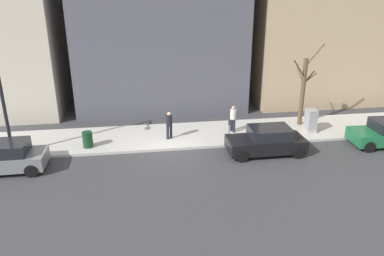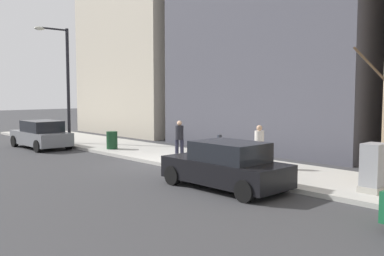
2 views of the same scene
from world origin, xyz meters
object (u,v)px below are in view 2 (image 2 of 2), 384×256
(parked_car_black, at_px, (226,166))
(streetlamp, at_px, (64,75))
(utility_box, at_px, (374,168))
(pedestrian_near_meter, at_px, (259,144))
(parked_car_grey, at_px, (41,135))
(trash_bin, at_px, (112,140))
(parking_meter, at_px, (219,149))
(office_block_center, at_px, (308,9))
(pedestrian_midblock, at_px, (179,137))

(parked_car_black, height_order, streetlamp, streetlamp)
(utility_box, relative_size, pedestrian_near_meter, 0.86)
(parked_car_grey, distance_m, pedestrian_near_meter, 12.91)
(trash_bin, height_order, pedestrian_near_meter, pedestrian_near_meter)
(parked_car_grey, bearing_deg, parking_meter, -82.43)
(parked_car_black, height_order, parking_meter, parked_car_black)
(parking_meter, distance_m, pedestrian_near_meter, 1.68)
(parked_car_black, height_order, utility_box, utility_box)
(parking_meter, distance_m, office_block_center, 13.46)
(parked_car_grey, xyz_separation_m, parking_meter, (1.61, -11.88, 0.24))
(parking_meter, distance_m, trash_bin, 8.04)
(trash_bin, bearing_deg, streetlamp, 98.88)
(parked_car_black, bearing_deg, pedestrian_midblock, 63.79)
(parked_car_black, bearing_deg, parked_car_grey, 90.43)
(office_block_center, bearing_deg, parked_car_grey, 145.84)
(parked_car_black, distance_m, pedestrian_near_meter, 3.31)
(parking_meter, relative_size, office_block_center, 0.08)
(pedestrian_near_meter, bearing_deg, pedestrian_midblock, -108.94)
(parking_meter, bearing_deg, utility_box, -81.04)
(office_block_center, bearing_deg, parking_meter, -163.34)
(parked_car_black, relative_size, pedestrian_midblock, 2.53)
(pedestrian_near_meter, bearing_deg, parking_meter, -49.18)
(trash_bin, relative_size, pedestrian_near_meter, 0.54)
(streetlamp, relative_size, trash_bin, 7.22)
(parked_car_grey, distance_m, parking_meter, 11.99)
(utility_box, xyz_separation_m, trash_bin, (-0.40, 13.40, -0.25))
(utility_box, xyz_separation_m, office_block_center, (10.18, 8.69, 7.10))
(parking_meter, distance_m, streetlamp, 12.35)
(trash_bin, bearing_deg, parked_car_grey, 118.06)
(parked_car_grey, bearing_deg, pedestrian_midblock, -73.20)
(pedestrian_near_meter, bearing_deg, utility_box, 54.65)
(office_block_center, bearing_deg, pedestrian_midblock, 179.64)
(parked_car_grey, relative_size, trash_bin, 4.67)
(utility_box, distance_m, office_block_center, 15.15)
(parked_car_grey, distance_m, streetlamp, 3.58)
(pedestrian_near_meter, xyz_separation_m, pedestrian_midblock, (-0.56, 4.00, 0.00))
(utility_box, distance_m, pedestrian_midblock, 8.76)
(utility_box, bearing_deg, office_block_center, 40.48)
(parked_car_black, relative_size, office_block_center, 0.26)
(parked_car_grey, bearing_deg, trash_bin, -62.09)
(trash_bin, bearing_deg, office_block_center, -24.01)
(parking_meter, relative_size, streetlamp, 0.21)
(parked_car_black, height_order, parked_car_grey, same)
(trash_bin, bearing_deg, pedestrian_midblock, -83.44)
(streetlamp, distance_m, pedestrian_midblock, 9.16)
(parked_car_grey, height_order, pedestrian_near_meter, pedestrian_near_meter)
(parking_meter, relative_size, utility_box, 0.94)
(parking_meter, xyz_separation_m, streetlamp, (-0.17, 11.96, 3.04))
(trash_bin, xyz_separation_m, office_block_center, (10.58, -4.71, 7.34))
(parked_car_black, bearing_deg, utility_box, -56.52)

